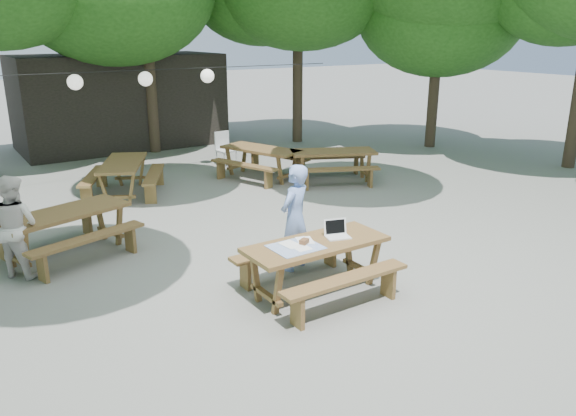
# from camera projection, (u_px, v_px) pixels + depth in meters

# --- Properties ---
(ground) EXTENTS (80.00, 80.00, 0.00)m
(ground) POSITION_uv_depth(u_px,v_px,m) (295.00, 252.00, 9.23)
(ground) COLOR slate
(ground) RESTS_ON ground
(pavilion) EXTENTS (6.00, 3.00, 2.80)m
(pavilion) POSITION_uv_depth(u_px,v_px,m) (120.00, 101.00, 17.43)
(pavilion) COLOR black
(pavilion) RESTS_ON ground
(main_picnic_table) EXTENTS (2.00, 1.58, 0.75)m
(main_picnic_table) POSITION_uv_depth(u_px,v_px,m) (316.00, 267.00, 7.71)
(main_picnic_table) COLOR brown
(main_picnic_table) RESTS_ON ground
(picnic_table_nw) EXTENTS (2.27, 2.06, 0.75)m
(picnic_table_nw) POSITION_uv_depth(u_px,v_px,m) (66.00, 233.00, 8.99)
(picnic_table_nw) COLOR brown
(picnic_table_nw) RESTS_ON ground
(picnic_table_ne) EXTENTS (2.39, 2.24, 0.75)m
(picnic_table_ne) POSITION_uv_depth(u_px,v_px,m) (333.00, 165.00, 13.48)
(picnic_table_ne) COLOR brown
(picnic_table_ne) RESTS_ON ground
(picnic_table_far_w) EXTENTS (2.27, 2.41, 0.75)m
(picnic_table_far_w) POSITION_uv_depth(u_px,v_px,m) (124.00, 178.00, 12.35)
(picnic_table_far_w) COLOR brown
(picnic_table_far_w) RESTS_ON ground
(picnic_table_far_e) EXTENTS (2.13, 2.32, 0.75)m
(picnic_table_far_e) POSITION_uv_depth(u_px,v_px,m) (261.00, 162.00, 13.79)
(picnic_table_far_e) COLOR brown
(picnic_table_far_e) RESTS_ON ground
(woman) EXTENTS (0.70, 0.60, 1.63)m
(woman) POSITION_uv_depth(u_px,v_px,m) (295.00, 218.00, 8.39)
(woman) COLOR #7D9DE4
(woman) RESTS_ON ground
(second_person) EXTENTS (0.92, 0.94, 1.53)m
(second_person) POSITION_uv_depth(u_px,v_px,m) (14.00, 226.00, 8.17)
(second_person) COLOR silver
(second_person) RESTS_ON ground
(plastic_chair) EXTENTS (0.48, 0.48, 0.90)m
(plastic_chair) POSITION_uv_depth(u_px,v_px,m) (226.00, 156.00, 15.14)
(plastic_chair) COLOR silver
(plastic_chair) RESTS_ON ground
(laptop) EXTENTS (0.39, 0.34, 0.24)m
(laptop) POSITION_uv_depth(u_px,v_px,m) (337.00, 232.00, 7.79)
(laptop) COLOR white
(laptop) RESTS_ON main_picnic_table
(tabletop_clutter) EXTENTS (0.71, 0.57, 0.08)m
(tabletop_clutter) POSITION_uv_depth(u_px,v_px,m) (297.00, 246.00, 7.44)
(tabletop_clutter) COLOR #325CAC
(tabletop_clutter) RESTS_ON main_picnic_table
(paper_lanterns) EXTENTS (9.00, 0.34, 0.38)m
(paper_lanterns) POSITION_uv_depth(u_px,v_px,m) (146.00, 79.00, 13.18)
(paper_lanterns) COLOR black
(paper_lanterns) RESTS_ON ground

